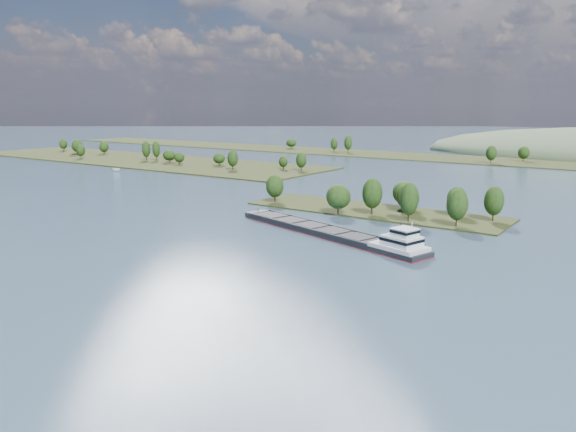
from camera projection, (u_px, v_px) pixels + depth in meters
The scene contains 6 objects.
ground at pixel (284, 243), 166.98m from camera, with size 1800.00×1800.00×0.00m, color #384D61.
tree_island at pixel (385, 203), 209.92m from camera, with size 100.00×33.25×14.97m.
left_bank at pixel (138, 159), 407.49m from camera, with size 300.00×80.00×15.54m.
back_shoreline at pixel (526, 162), 387.67m from camera, with size 900.00×60.00×15.45m.
cargo_barge at pixel (337, 234), 173.65m from camera, with size 76.73×30.61×10.46m.
motorboat at pixel (116, 170), 340.87m from camera, with size 2.32×6.16×2.38m, color white.
Camera 1 is at (93.51, -12.38, 41.04)m, focal length 35.00 mm.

